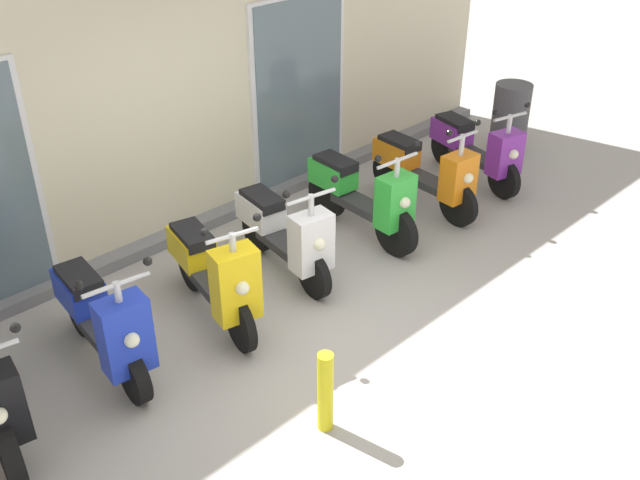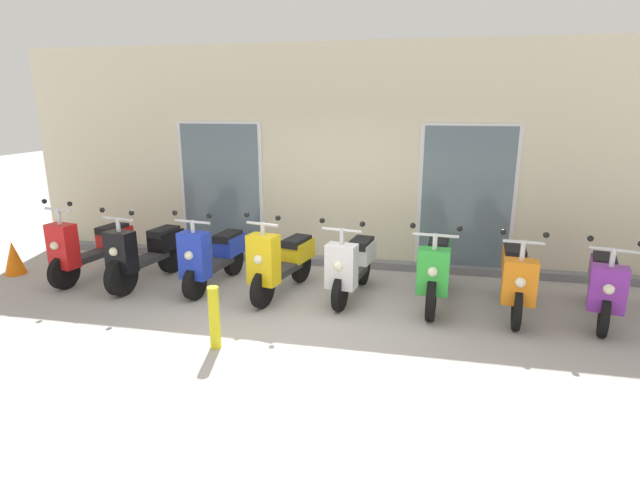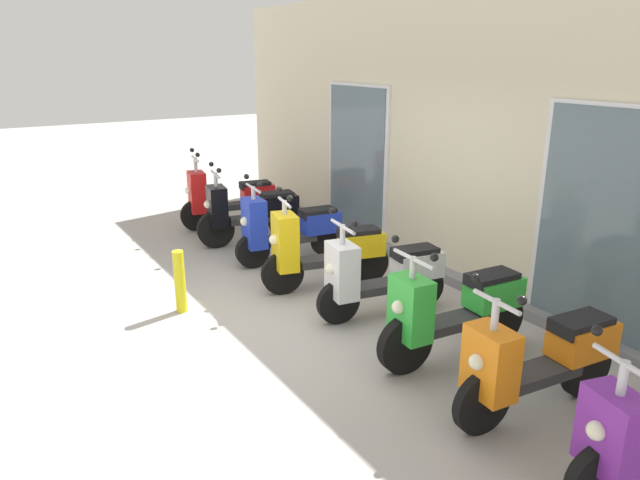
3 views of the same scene
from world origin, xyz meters
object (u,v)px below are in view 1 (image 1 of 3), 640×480
object	(u,v)px
scooter_orange	(424,170)
curb_bollard	(325,392)
scooter_yellow	(214,272)
scooter_purple	(475,147)
scooter_green	(362,195)
scooter_blue	(103,320)
scooter_white	(284,232)
trash_bin	(510,117)

from	to	relation	value
scooter_orange	curb_bollard	size ratio (longest dim) A/B	2.29
scooter_yellow	curb_bollard	bearing A→B (deg)	-99.15
scooter_purple	scooter_green	bearing A→B (deg)	178.17
scooter_purple	curb_bollard	world-z (taller)	scooter_purple
scooter_yellow	scooter_purple	bearing A→B (deg)	0.59
scooter_blue	scooter_white	distance (m)	2.01
trash_bin	scooter_blue	bearing A→B (deg)	-178.36
scooter_green	curb_bollard	distance (m)	2.94
scooter_white	scooter_green	xyz separation A→B (m)	(1.10, -0.02, 0.01)
scooter_blue	trash_bin	world-z (taller)	scooter_blue
scooter_green	curb_bollard	world-z (taller)	scooter_green
scooter_white	scooter_blue	bearing A→B (deg)	-179.41
trash_bin	scooter_purple	bearing A→B (deg)	-168.28
scooter_white	trash_bin	xyz separation A→B (m)	(4.27, 0.16, -0.01)
scooter_orange	trash_bin	world-z (taller)	scooter_orange
scooter_purple	trash_bin	world-z (taller)	scooter_purple
scooter_blue	scooter_yellow	xyz separation A→B (m)	(1.05, -0.10, 0.03)
scooter_yellow	scooter_orange	size ratio (longest dim) A/B	0.98
curb_bollard	trash_bin	size ratio (longest dim) A/B	0.76
scooter_purple	curb_bollard	xyz separation A→B (m)	(-4.35, -1.72, -0.11)
scooter_yellow	curb_bollard	xyz separation A→B (m)	(-0.27, -1.68, -0.15)
scooter_orange	scooter_purple	size ratio (longest dim) A/B	1.03
scooter_white	scooter_purple	xyz separation A→B (m)	(3.12, -0.08, -0.02)
scooter_yellow	scooter_white	distance (m)	0.97
scooter_blue	scooter_yellow	size ratio (longest dim) A/B	0.98
scooter_orange	scooter_purple	distance (m)	1.03
scooter_blue	trash_bin	distance (m)	6.28
scooter_yellow	scooter_purple	size ratio (longest dim) A/B	1.01
scooter_purple	scooter_white	bearing A→B (deg)	178.54
trash_bin	scooter_yellow	bearing A→B (deg)	-176.93
scooter_blue	curb_bollard	xyz separation A→B (m)	(0.78, -1.78, -0.12)
trash_bin	curb_bollard	bearing A→B (deg)	-160.42
scooter_orange	scooter_blue	bearing A→B (deg)	179.07
scooter_blue	scooter_green	size ratio (longest dim) A/B	0.94
scooter_green	scooter_purple	world-z (taller)	scooter_green
scooter_green	curb_bollard	bearing A→B (deg)	-142.64
scooter_green	scooter_purple	xyz separation A→B (m)	(2.02, -0.06, -0.03)
scooter_purple	trash_bin	bearing A→B (deg)	11.72
scooter_orange	scooter_white	bearing A→B (deg)	177.61
scooter_yellow	trash_bin	xyz separation A→B (m)	(5.23, 0.28, -0.04)
scooter_white	scooter_green	distance (m)	1.10
scooter_yellow	scooter_white	world-z (taller)	scooter_yellow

